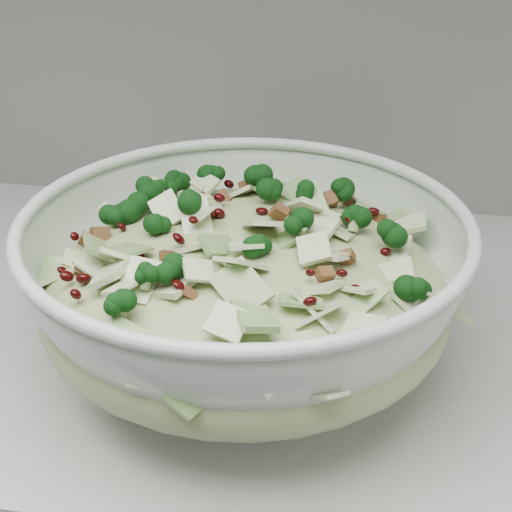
{
  "coord_description": "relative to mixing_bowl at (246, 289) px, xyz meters",
  "views": [
    {
      "loc": [
        0.37,
        1.07,
        1.31
      ],
      "look_at": [
        0.29,
        1.61,
        1.01
      ],
      "focal_mm": 50.0,
      "sensor_mm": 36.0,
      "label": 1
    }
  ],
  "objects": [
    {
      "name": "mixing_bowl",
      "position": [
        0.0,
        0.0,
        0.0
      ],
      "size": [
        0.5,
        0.5,
        0.16
      ],
      "rotation": [
        0.0,
        0.0,
        -0.34
      ],
      "color": "silver",
      "rests_on": "counter"
    },
    {
      "name": "salad",
      "position": [
        0.0,
        0.0,
        0.03
      ],
      "size": [
        0.47,
        0.47,
        0.16
      ],
      "rotation": [
        0.0,
        0.0,
        -0.4
      ],
      "color": "#A4AF77",
      "rests_on": "mixing_bowl"
    }
  ]
}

